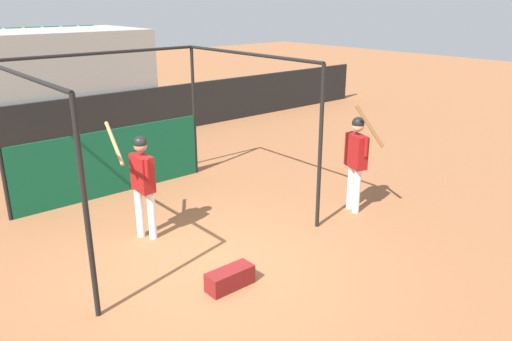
# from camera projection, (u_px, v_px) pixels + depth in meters

# --- Properties ---
(ground_plane) EXTENTS (60.00, 60.00, 0.00)m
(ground_plane) POSITION_uv_depth(u_px,v_px,m) (213.00, 266.00, 7.59)
(ground_plane) COLOR #935B38
(outfield_wall) EXTENTS (24.00, 0.12, 1.38)m
(outfield_wall) POSITION_uv_depth(u_px,v_px,m) (40.00, 129.00, 12.79)
(outfield_wall) COLOR black
(outfield_wall) RESTS_ON ground
(bleacher_section) EXTENTS (7.05, 3.20, 3.06)m
(bleacher_section) POSITION_uv_depth(u_px,v_px,m) (16.00, 88.00, 13.71)
(bleacher_section) COLOR #9E9E99
(bleacher_section) RESTS_ON ground
(batting_cage) EXTENTS (4.17, 3.91, 2.90)m
(batting_cage) POSITION_uv_depth(u_px,v_px,m) (124.00, 143.00, 9.58)
(batting_cage) COLOR black
(batting_cage) RESTS_ON ground
(player_batter) EXTENTS (0.54, 0.91, 1.95)m
(player_batter) POSITION_uv_depth(u_px,v_px,m) (142.00, 177.00, 8.17)
(player_batter) COLOR white
(player_batter) RESTS_ON ground
(player_waiting) EXTENTS (0.54, 0.84, 2.13)m
(player_waiting) POSITION_uv_depth(u_px,v_px,m) (356.00, 155.00, 9.23)
(player_waiting) COLOR white
(player_waiting) RESTS_ON ground
(equipment_bag) EXTENTS (0.70, 0.28, 0.28)m
(equipment_bag) POSITION_uv_depth(u_px,v_px,m) (230.00, 278.00, 6.99)
(equipment_bag) COLOR maroon
(equipment_bag) RESTS_ON ground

